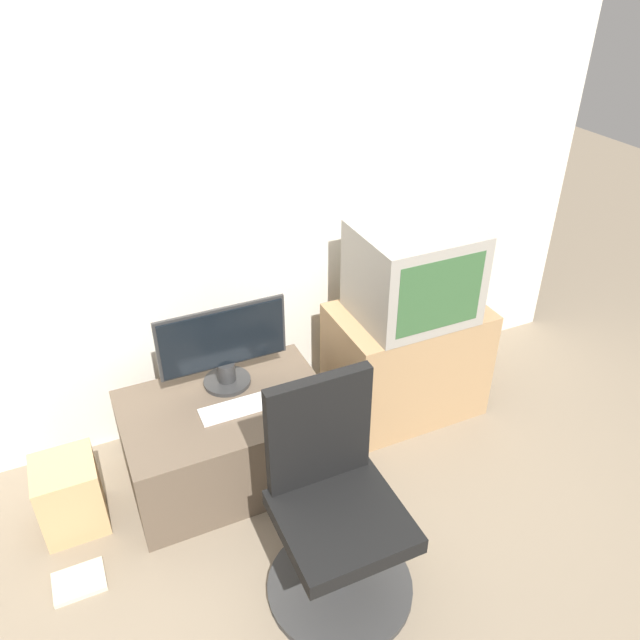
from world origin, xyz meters
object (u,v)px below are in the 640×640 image
at_px(mouse, 291,391).
at_px(cardboard_box_lower, 70,495).
at_px(main_monitor, 224,346).
at_px(book, 79,582).
at_px(office_chair, 335,517).
at_px(crt_tv, 413,273).
at_px(keyboard, 239,407).

relative_size(mouse, cardboard_box_lower, 0.19).
bearing_deg(mouse, main_monitor, 140.01).
relative_size(mouse, book, 0.33).
xyz_separation_m(mouse, office_chair, (-0.10, -0.68, -0.08)).
distance_m(mouse, cardboard_box_lower, 1.07).
bearing_deg(mouse, crt_tv, 9.73).
relative_size(keyboard, crt_tv, 0.66).
height_order(main_monitor, crt_tv, crt_tv).
bearing_deg(keyboard, book, -160.85).
bearing_deg(mouse, keyboard, -179.99).
height_order(keyboard, office_chair, office_chair).
bearing_deg(keyboard, cardboard_box_lower, 176.32).
relative_size(main_monitor, office_chair, 0.65).
distance_m(keyboard, book, 0.96).
distance_m(keyboard, mouse, 0.25).
xyz_separation_m(mouse, cardboard_box_lower, (-1.03, 0.05, -0.27)).
bearing_deg(main_monitor, cardboard_box_lower, -168.81).
xyz_separation_m(main_monitor, cardboard_box_lower, (-0.79, -0.16, -0.47)).
height_order(main_monitor, mouse, main_monitor).
bearing_deg(mouse, office_chair, -98.27).
bearing_deg(book, keyboard, 19.15).
bearing_deg(mouse, book, -165.15).
height_order(keyboard, cardboard_box_lower, keyboard).
bearing_deg(book, office_chair, -22.62).
height_order(crt_tv, cardboard_box_lower, crt_tv).
height_order(main_monitor, office_chair, office_chair).
bearing_deg(book, main_monitor, 30.81).
xyz_separation_m(crt_tv, book, (-1.77, -0.40, -0.85)).
distance_m(keyboard, crt_tv, 1.05).
bearing_deg(keyboard, office_chair, -77.45).
distance_m(main_monitor, keyboard, 0.29).
distance_m(cardboard_box_lower, book, 0.37).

